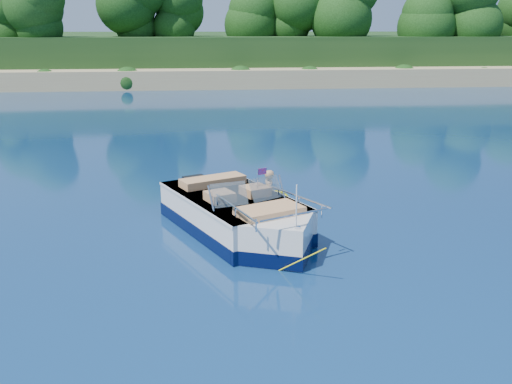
% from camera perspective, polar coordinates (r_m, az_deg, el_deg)
% --- Properties ---
extents(ground, '(160.00, 160.00, 0.00)m').
position_cam_1_polar(ground, '(12.96, 2.90, -5.84)').
color(ground, '#0A2147').
rests_on(ground, ground).
extents(shoreline, '(170.00, 59.00, 6.00)m').
position_cam_1_polar(shoreline, '(75.76, -4.67, 13.23)').
color(shoreline, tan).
rests_on(shoreline, ground).
extents(treeline, '(150.00, 7.12, 8.19)m').
position_cam_1_polar(treeline, '(52.91, -4.07, 16.92)').
color(treeline, '#321F10').
rests_on(treeline, ground).
extents(motorboat, '(3.78, 5.72, 2.05)m').
position_cam_1_polar(motorboat, '(13.76, -1.53, -2.71)').
color(motorboat, silver).
rests_on(motorboat, ground).
extents(tow_tube, '(1.32, 1.32, 0.32)m').
position_cam_1_polar(tow_tube, '(16.41, 1.26, -0.72)').
color(tow_tube, '#FDEF00').
rests_on(tow_tube, ground).
extents(boy, '(0.51, 0.87, 1.61)m').
position_cam_1_polar(boy, '(16.35, 1.29, -1.09)').
color(boy, tan).
rests_on(boy, ground).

